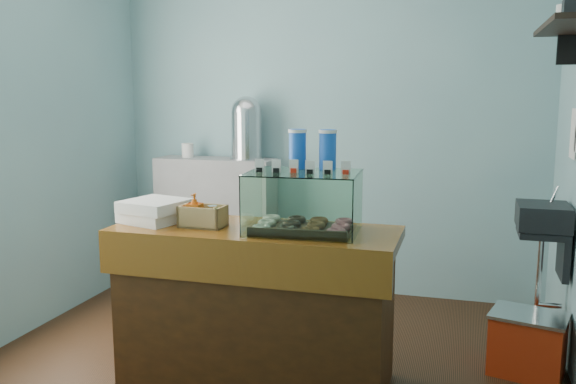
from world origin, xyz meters
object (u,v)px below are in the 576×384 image
(counter, at_px, (255,304))
(coffee_urn, at_px, (247,126))
(display_case, at_px, (306,198))
(red_cooler, at_px, (528,344))

(counter, relative_size, coffee_urn, 3.11)
(counter, distance_m, display_case, 0.68)
(counter, xyz_separation_m, display_case, (0.28, 0.03, 0.62))
(red_cooler, bearing_deg, display_case, -143.38)
(red_cooler, bearing_deg, coffee_urn, 168.43)
(coffee_urn, relative_size, red_cooler, 1.05)
(coffee_urn, height_order, red_cooler, coffee_urn)
(display_case, xyz_separation_m, coffee_urn, (-0.91, 1.55, 0.29))
(coffee_urn, bearing_deg, display_case, -59.67)
(counter, height_order, display_case, display_case)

